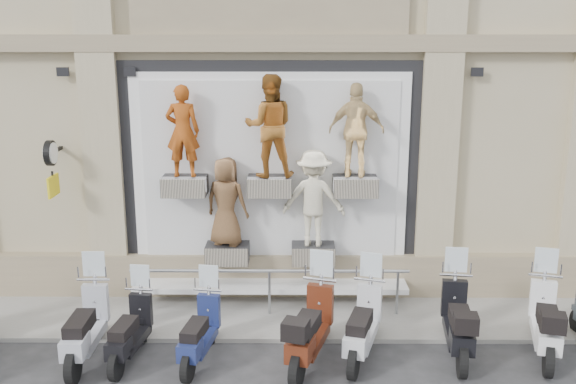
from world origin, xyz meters
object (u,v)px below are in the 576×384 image
Objects in this scene: guard_rail at (269,294)px; scooter_g at (363,312)px; scooter_f at (311,314)px; scooter_e at (199,320)px; scooter_i at (547,308)px; scooter_h at (459,308)px; clock_sign_bracket at (51,161)px; scooter_c at (85,313)px; scooter_d at (129,319)px.

scooter_g reaches higher than guard_rail.
scooter_e is at bearing -164.69° from scooter_f.
scooter_g is at bearing 29.52° from scooter_f.
guard_rail is 2.50× the size of scooter_f.
scooter_e is at bearing -159.97° from scooter_g.
scooter_f reaches higher than scooter_i.
scooter_f is 1.03× the size of scooter_h.
clock_sign_bracket is 3.04m from scooter_c.
guard_rail is at bearing 153.33° from scooter_g.
scooter_h is (5.18, 0.21, 0.10)m from scooter_d.
clock_sign_bracket is (-3.90, 0.47, 2.34)m from guard_rail.
scooter_e is 5.49m from scooter_i.
clock_sign_bracket is 0.50× the size of scooter_f.
guard_rail is 2.60× the size of scooter_c.
scooter_f is (4.59, -2.10, -1.98)m from clock_sign_bracket.
scooter_d is 0.84× the size of scooter_f.
scooter_c is at bearing -162.93° from scooter_i.
scooter_c is (-2.82, -1.54, 0.33)m from guard_rail.
scooter_i is at bearing 18.95° from scooter_g.
guard_rail is at bearing -6.84° from clock_sign_bracket.
scooter_i is at bearing 7.78° from scooter_h.
scooter_f reaches higher than guard_rail.
scooter_g is (0.83, 0.19, -0.05)m from scooter_f.
scooter_g is 1.53m from scooter_h.
guard_rail is 4.96× the size of clock_sign_bracket.
clock_sign_bracket is 0.52× the size of scooter_c.
clock_sign_bracket reaches higher than scooter_d.
scooter_d is 3.66m from scooter_g.
scooter_e reaches higher than scooter_d.
scooter_h reaches higher than scooter_c.
guard_rail is 2.97× the size of scooter_d.
clock_sign_bracket reaches higher than scooter_i.
scooter_c is at bearing -161.97° from scooter_g.
scooter_i is at bearing 0.94° from scooter_c.
guard_rail is 2.59× the size of scooter_i.
scooter_f reaches higher than scooter_c.
scooter_f is at bearing -66.98° from guard_rail.
scooter_d is at bearing -162.74° from scooter_i.
scooter_h is (5.87, 0.21, 0.01)m from scooter_c.
scooter_i is (4.45, -1.33, 0.33)m from guard_rail.
scooter_d is 6.58m from scooter_i.
scooter_c is at bearing -170.66° from scooter_h.
scooter_i reaches higher than scooter_c.
clock_sign_bracket is 4.11m from scooter_e.
guard_rail is at bearing 163.66° from scooter_h.
scooter_i is (5.48, 0.26, 0.10)m from scooter_e.
scooter_c is 1.14× the size of scooter_d.
scooter_g is (3.66, 0.10, 0.08)m from scooter_d.
scooter_f is 2.37m from scooter_h.
scooter_f is (1.73, -0.04, 0.12)m from scooter_e.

